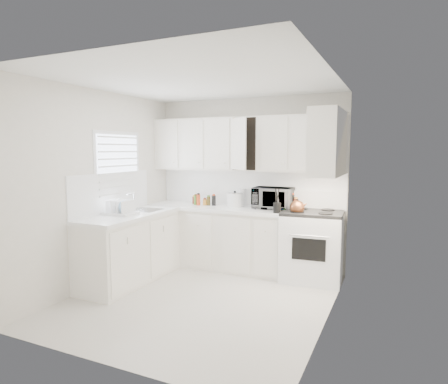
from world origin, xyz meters
The scene contains 35 objects.
floor centered at (0.00, 0.00, 0.00)m, with size 3.20×3.20×0.00m, color silver.
ceiling centered at (0.00, 0.00, 2.60)m, with size 3.20×3.20×0.00m, color white.
wall_back centered at (0.00, 1.60, 1.30)m, with size 3.00×3.00×0.00m, color white.
wall_front centered at (0.00, -1.60, 1.30)m, with size 3.00×3.00×0.00m, color white.
wall_left centered at (-1.50, 0.00, 1.30)m, with size 3.20×3.20×0.00m, color white.
wall_right centered at (1.50, 0.00, 1.30)m, with size 3.20×3.20×0.00m, color white.
window_blinds centered at (-1.48, 0.35, 1.55)m, with size 0.06×0.96×1.06m, color white, non-canonical shape.
lower_cabinets_back centered at (-0.39, 1.30, 0.45)m, with size 2.22×0.60×0.90m, color white, non-canonical shape.
lower_cabinets_left centered at (-1.20, 0.20, 0.45)m, with size 0.60×1.60×0.90m, color white, non-canonical shape.
countertop_back centered at (-0.39, 1.29, 0.93)m, with size 2.24×0.64×0.05m, color white.
countertop_left centered at (-1.19, 0.20, 0.93)m, with size 0.64×1.62×0.05m, color white.
backsplash_back centered at (0.00, 1.59, 1.23)m, with size 2.98×0.02×0.55m, color white.
backsplash_left centered at (-1.49, 0.20, 1.23)m, with size 0.02×1.60×0.55m, color white.
upper_cabinets_back centered at (0.00, 1.44, 1.50)m, with size 3.00×0.33×0.80m, color white, non-canonical shape.
upper_cabinets_right centered at (1.33, 0.82, 1.50)m, with size 0.33×0.90×0.80m, color white, non-canonical shape.
sink centered at (-1.19, 0.55, 1.07)m, with size 0.42×0.38×0.30m, color gray, non-canonical shape.
stove centered at (1.08, 1.28, 0.62)m, with size 0.81×0.66×1.25m, color white, non-canonical shape.
tea_kettle centered at (0.90, 1.12, 1.05)m, with size 0.25×0.21×0.23m, color #9D4C2A, non-canonical shape.
frying_pan centered at (1.26, 1.44, 0.96)m, with size 0.23×0.39×0.04m, color black, non-canonical shape.
microwave centered at (0.47, 1.43, 1.14)m, with size 0.57×0.32×0.39m, color gray.
rice_cooker centered at (-0.13, 1.39, 1.07)m, with size 0.24×0.24×0.24m, color white, non-canonical shape.
paper_towel centered at (-0.06, 1.52, 1.08)m, with size 0.12×0.12×0.27m, color white.
utensil_crock centered at (0.63, 1.08, 1.12)m, with size 0.12×0.12×0.35m, color black, non-canonical shape.
dish_rack centered at (-1.25, 0.08, 1.06)m, with size 0.42×0.31×0.23m, color white, non-canonical shape.
spice_left_0 centered at (-0.85, 1.42, 1.02)m, with size 0.06×0.06×0.13m, color maroon.
spice_left_1 centered at (-0.78, 1.33, 1.02)m, with size 0.06×0.06×0.13m, color #477D29.
spice_left_2 centered at (-0.70, 1.42, 1.02)m, with size 0.06×0.06×0.13m, color #D4421C.
spice_left_3 centered at (-0.62, 1.33, 1.02)m, with size 0.06×0.06×0.13m, color gold.
spice_left_4 centered at (-0.55, 1.42, 1.02)m, with size 0.06×0.06×0.13m, color #524117.
spice_left_5 centered at (-0.47, 1.33, 1.02)m, with size 0.06×0.06×0.13m, color black.
sauce_right_0 centered at (0.58, 1.46, 1.05)m, with size 0.06×0.06×0.19m, color #D4421C.
sauce_right_1 centered at (0.64, 1.40, 1.05)m, with size 0.06×0.06×0.19m, color gold.
sauce_right_2 centered at (0.69, 1.46, 1.05)m, with size 0.06×0.06×0.19m, color #524117.
sauce_right_3 centered at (0.74, 1.40, 1.05)m, with size 0.06×0.06×0.19m, color black.
sauce_right_4 centered at (0.80, 1.46, 1.05)m, with size 0.06×0.06×0.19m, color maroon.
Camera 1 is at (2.15, -4.00, 1.82)m, focal length 30.96 mm.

